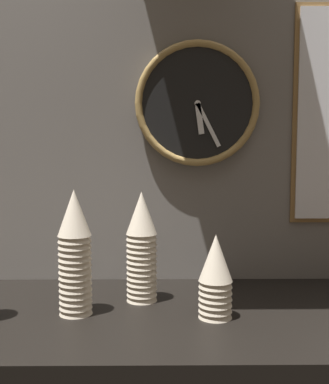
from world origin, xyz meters
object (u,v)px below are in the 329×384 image
cup_stack_center (142,247)px  wall_clock (197,104)px  cup_stack_center_left (75,252)px  cup_stack_center_right (216,276)px

cup_stack_center → wall_clock: wall_clock is taller
cup_stack_center_left → wall_clock: 0.52m
cup_stack_center_right → cup_stack_center: size_ratio=0.69×
cup_stack_center_left → wall_clock: bearing=41.8°
cup_stack_center_right → cup_stack_center_left: bearing=175.1°
cup_stack_center_right → wall_clock: 0.49m
cup_stack_center_left → wall_clock: wall_clock is taller
cup_stack_center → wall_clock: bearing=49.3°
cup_stack_center_left → cup_stack_center: cup_stack_center_left is taller
cup_stack_center_left → wall_clock: size_ratio=0.83×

